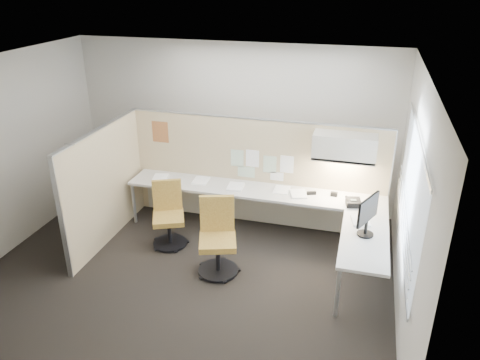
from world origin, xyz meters
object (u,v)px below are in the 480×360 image
(desk, at_px, (273,203))
(chair_left, at_px, (168,216))
(monitor, at_px, (368,214))
(phone, at_px, (353,202))
(chair_right, at_px, (218,239))

(desk, bearing_deg, chair_left, -159.85)
(chair_left, xyz_separation_m, monitor, (2.85, -0.26, 0.59))
(monitor, relative_size, phone, 2.20)
(desk, distance_m, phone, 1.18)
(desk, relative_size, chair_right, 3.82)
(phone, bearing_deg, desk, 167.60)
(monitor, xyz_separation_m, phone, (-0.20, 0.79, -0.26))
(chair_left, distance_m, chair_right, 1.05)
(chair_left, relative_size, phone, 4.00)
(desk, bearing_deg, chair_right, -118.19)
(desk, height_order, monitor, monitor)
(chair_right, relative_size, phone, 4.32)
(chair_left, height_order, chair_right, chair_right)
(phone, bearing_deg, chair_left, 179.47)
(desk, relative_size, phone, 16.48)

